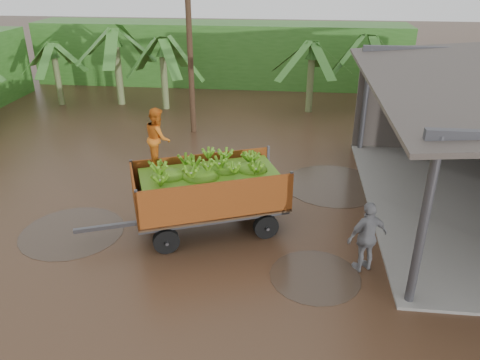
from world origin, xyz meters
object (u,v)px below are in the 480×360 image
man_grey (367,237)px  man_blue (264,175)px  banana_trailer (208,189)px  utility_pole (190,40)px

man_grey → man_blue: bearing=-80.0°
banana_trailer → man_blue: (1.41, 2.04, -0.46)m
man_blue → utility_pole: size_ratio=0.21×
man_blue → utility_pole: (-3.53, 6.06, 3.18)m
man_blue → man_grey: man_grey is taller
man_grey → utility_pole: (-6.27, 9.57, 3.06)m
banana_trailer → man_blue: bearing=33.3°
man_blue → utility_pole: utility_pole is taller
utility_pole → man_grey: bearing=-56.8°
banana_trailer → utility_pole: size_ratio=0.73×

